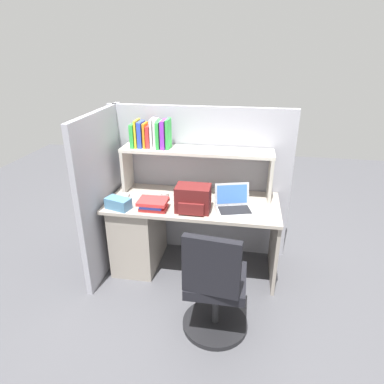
{
  "coord_description": "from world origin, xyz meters",
  "views": [
    {
      "loc": [
        0.47,
        -2.8,
        2.07
      ],
      "look_at": [
        0.0,
        -0.05,
        0.85
      ],
      "focal_mm": 31.34,
      "sensor_mm": 36.0,
      "label": 1
    }
  ],
  "objects_px": {
    "laptop": "(233,204)",
    "computer_mouse": "(126,196)",
    "tissue_box": "(118,203)",
    "backpack": "(193,199)",
    "paper_cup": "(165,197)",
    "office_chair": "(215,291)"
  },
  "relations": [
    {
      "from": "laptop",
      "to": "computer_mouse",
      "type": "distance_m",
      "value": 1.04
    },
    {
      "from": "laptop",
      "to": "tissue_box",
      "type": "distance_m",
      "value": 1.03
    },
    {
      "from": "backpack",
      "to": "paper_cup",
      "type": "xyz_separation_m",
      "value": [
        -0.29,
        0.15,
        -0.07
      ]
    },
    {
      "from": "tissue_box",
      "to": "paper_cup",
      "type": "bearing_deg",
      "value": 47.5
    },
    {
      "from": "laptop",
      "to": "backpack",
      "type": "xyz_separation_m",
      "value": [
        -0.35,
        -0.08,
        0.06
      ]
    },
    {
      "from": "backpack",
      "to": "tissue_box",
      "type": "distance_m",
      "value": 0.67
    },
    {
      "from": "paper_cup",
      "to": "office_chair",
      "type": "relative_size",
      "value": 0.09
    },
    {
      "from": "backpack",
      "to": "office_chair",
      "type": "xyz_separation_m",
      "value": [
        0.27,
        -0.62,
        -0.45
      ]
    },
    {
      "from": "paper_cup",
      "to": "tissue_box",
      "type": "bearing_deg",
      "value": -149.13
    },
    {
      "from": "backpack",
      "to": "tissue_box",
      "type": "xyz_separation_m",
      "value": [
        -0.67,
        -0.07,
        -0.06
      ]
    },
    {
      "from": "office_chair",
      "to": "tissue_box",
      "type": "bearing_deg",
      "value": -24.07
    },
    {
      "from": "laptop",
      "to": "computer_mouse",
      "type": "bearing_deg",
      "value": 175.7
    },
    {
      "from": "tissue_box",
      "to": "office_chair",
      "type": "distance_m",
      "value": 1.15
    },
    {
      "from": "office_chair",
      "to": "computer_mouse",
      "type": "bearing_deg",
      "value": -32.82
    },
    {
      "from": "laptop",
      "to": "backpack",
      "type": "height_order",
      "value": "backpack"
    },
    {
      "from": "backpack",
      "to": "tissue_box",
      "type": "height_order",
      "value": "backpack"
    },
    {
      "from": "computer_mouse",
      "to": "office_chair",
      "type": "bearing_deg",
      "value": -49.97
    },
    {
      "from": "laptop",
      "to": "office_chair",
      "type": "height_order",
      "value": "laptop"
    },
    {
      "from": "backpack",
      "to": "computer_mouse",
      "type": "distance_m",
      "value": 0.71
    },
    {
      "from": "laptop",
      "to": "computer_mouse",
      "type": "xyz_separation_m",
      "value": [
        -1.03,
        0.08,
        -0.03
      ]
    },
    {
      "from": "tissue_box",
      "to": "laptop",
      "type": "bearing_deg",
      "value": 25.05
    },
    {
      "from": "computer_mouse",
      "to": "paper_cup",
      "type": "bearing_deg",
      "value": -11.36
    }
  ]
}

